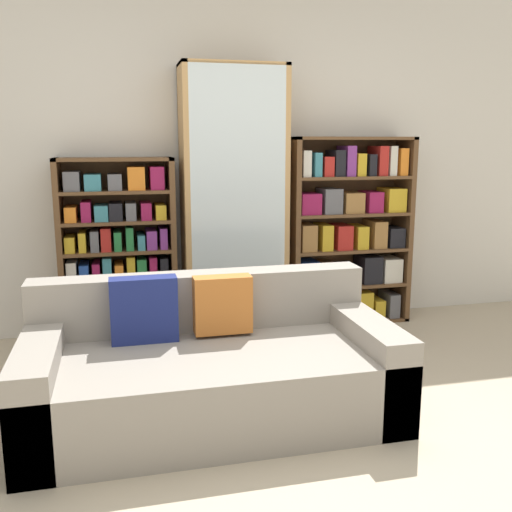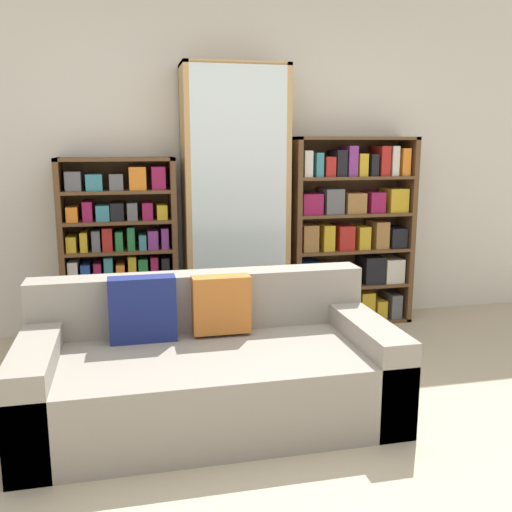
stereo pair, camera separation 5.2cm
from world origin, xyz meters
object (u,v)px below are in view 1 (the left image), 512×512
object	(u,v)px
couch	(210,369)
display_cabinet	(234,203)
bookshelf_right	(349,234)
bookshelf_left	(119,254)
wine_bottle	(296,333)

from	to	relation	value
couch	display_cabinet	bearing A→B (deg)	73.29
couch	display_cabinet	xyz separation A→B (m)	(0.41, 1.38, 0.75)
display_cabinet	bookshelf_right	world-z (taller)	display_cabinet
couch	bookshelf_right	size ratio (longest dim) A/B	1.28
bookshelf_left	wine_bottle	distance (m)	1.44
wine_bottle	display_cabinet	bearing A→B (deg)	114.92
couch	bookshelf_right	world-z (taller)	bookshelf_right
couch	wine_bottle	world-z (taller)	couch
bookshelf_left	bookshelf_right	xyz separation A→B (m)	(1.83, -0.00, 0.08)
display_cabinet	wine_bottle	bearing A→B (deg)	-65.08
couch	bookshelf_left	distance (m)	1.52
bookshelf_right	wine_bottle	size ratio (longest dim) A/B	3.88
display_cabinet	bookshelf_left	bearing A→B (deg)	178.99
couch	bookshelf_right	bearing A→B (deg)	45.53
display_cabinet	bookshelf_right	size ratio (longest dim) A/B	1.35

